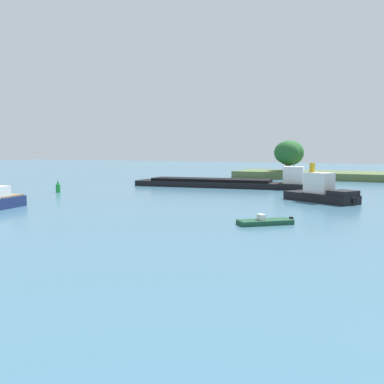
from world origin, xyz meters
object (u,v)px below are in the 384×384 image
(fishing_skiff, at_px, (265,222))
(channel_buoy_green, at_px, (58,187))
(tugboat, at_px, (322,192))
(cargo_barge, at_px, (224,182))

(fishing_skiff, distance_m, channel_buoy_green, 39.48)
(tugboat, relative_size, cargo_barge, 0.33)
(cargo_barge, distance_m, channel_buoy_green, 27.96)
(tugboat, height_order, fishing_skiff, tugboat)
(tugboat, distance_m, fishing_skiff, 19.48)
(channel_buoy_green, bearing_deg, fishing_skiff, -19.47)
(fishing_skiff, bearing_deg, channel_buoy_green, 160.53)
(tugboat, xyz_separation_m, cargo_barge, (-19.41, 14.26, -0.39))
(cargo_barge, xyz_separation_m, fishing_skiff, (18.23, -33.68, -0.61))
(cargo_barge, height_order, fishing_skiff, cargo_barge)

